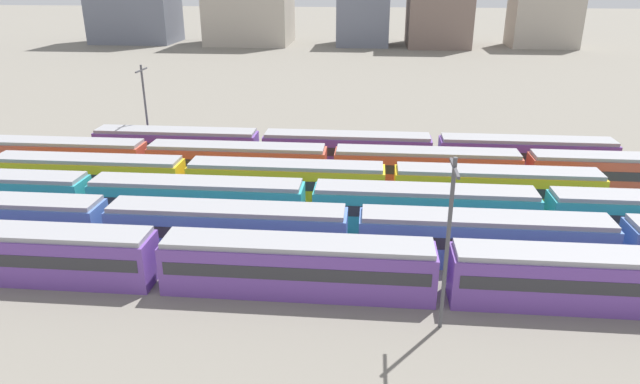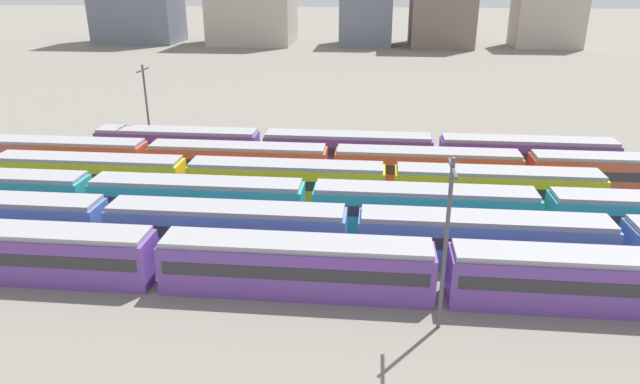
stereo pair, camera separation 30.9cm
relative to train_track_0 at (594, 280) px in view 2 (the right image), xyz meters
name	(u,v)px [view 2 (the right image)]	position (x,y,z in m)	size (l,w,h in m)	color
ground_plane	(128,206)	(-36.26, 13.00, -1.90)	(600.00, 600.00, 0.00)	slate
train_track_0	(594,280)	(0.00, 0.00, 0.00)	(93.60, 3.06, 3.75)	#6B429E
train_track_1	(352,234)	(-15.45, 5.20, 0.00)	(74.70, 3.06, 3.75)	#4C70BC
train_track_2	(308,205)	(-19.33, 10.40, 0.00)	(74.70, 3.06, 3.75)	teal
train_track_3	(286,182)	(-21.99, 15.60, 0.00)	(55.80, 3.06, 3.75)	yellow
train_track_4	(331,165)	(-18.30, 20.80, 0.00)	(74.70, 3.06, 3.75)	#BC4C38
train_track_5	(347,150)	(-16.92, 26.00, 0.00)	(55.80, 3.06, 3.75)	#6B429E
catenary_pole_0	(446,239)	(-9.84, -3.29, 4.02)	(0.24, 3.20, 10.74)	#4C4C51
catenary_pole_1	(147,105)	(-40.15, 28.91, 3.78)	(0.24, 3.20, 10.26)	#4C4C51
distant_building_2	(366,10)	(-17.51, 134.87, 7.80)	(14.42, 16.53, 19.40)	slate
distant_building_4	(549,2)	(32.21, 134.87, 10.15)	(17.78, 12.99, 24.11)	#B2A899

